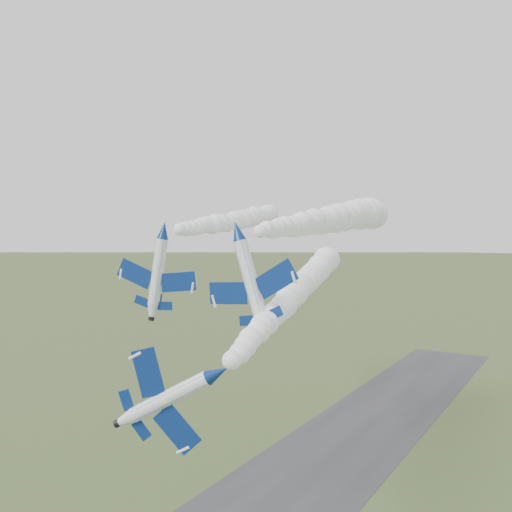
{
  "coord_description": "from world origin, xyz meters",
  "views": [
    {
      "loc": [
        41.63,
        -39.26,
        42.58
      ],
      "look_at": [
        6.72,
        18.99,
        39.23
      ],
      "focal_mm": 40.0,
      "sensor_mm": 36.0,
      "label": 1
    }
  ],
  "objects": [
    {
      "name": "jet_pair_right",
      "position": [
        4.92,
        17.54,
        42.24
      ],
      "size": [
        11.42,
        14.26,
        4.53
      ],
      "rotation": [
        0.0,
        -0.3,
        0.06
      ],
      "color": "white"
    },
    {
      "name": "smoke_trail_jet_pair_left",
      "position": [
        -18.48,
        54.28,
        44.15
      ],
      "size": [
        25.15,
        70.46,
        4.67
      ],
      "primitive_type": null,
      "rotation": [
        0.0,
        0.0,
        0.29
      ],
      "color": "white"
    },
    {
      "name": "smoke_trail_jet_lead",
      "position": [
        4.01,
        35.68,
        33.55
      ],
      "size": [
        28.83,
        69.36,
        4.93
      ],
      "primitive_type": null,
      "rotation": [
        0.0,
        0.0,
        0.34
      ],
      "color": "white"
    },
    {
      "name": "jet_pair_left",
      "position": [
        -5.78,
        16.87,
        42.31
      ],
      "size": [
        10.79,
        12.69,
        3.44
      ],
      "rotation": [
        0.0,
        0.16,
        0.29
      ],
      "color": "white"
    },
    {
      "name": "smoke_trail_jet_pair_right",
      "position": [
        3.46,
        47.83,
        43.97
      ],
      "size": [
        9.28,
        54.13,
        5.88
      ],
      "primitive_type": null,
      "rotation": [
        0.0,
        0.0,
        0.06
      ],
      "color": "white"
    },
    {
      "name": "jet_lead",
      "position": [
        15.17,
        -1.24,
        30.67
      ],
      "size": [
        5.6,
        11.1,
        8.29
      ],
      "rotation": [
        0.0,
        1.07,
        0.34
      ],
      "color": "white"
    }
  ]
}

